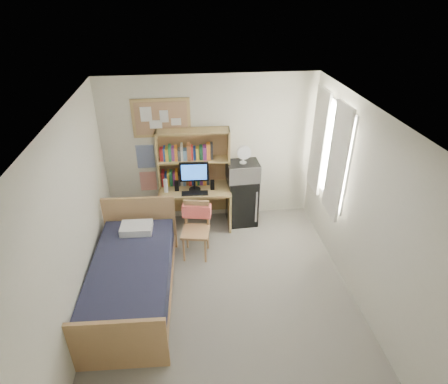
{
  "coord_description": "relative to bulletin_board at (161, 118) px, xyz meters",
  "views": [
    {
      "loc": [
        -0.43,
        -3.83,
        3.88
      ],
      "look_at": [
        0.14,
        1.2,
        0.98
      ],
      "focal_mm": 30.0,
      "sensor_mm": 36.0,
      "label": 1
    }
  ],
  "objects": [
    {
      "name": "ceiling",
      "position": [
        0.78,
        -2.08,
        0.68
      ],
      "size": [
        3.6,
        4.2,
        0.02
      ],
      "primitive_type": "cube",
      "color": "white",
      "rests_on": "wall_back"
    },
    {
      "name": "desk_chair",
      "position": [
        0.45,
        -1.15,
        -1.46
      ],
      "size": [
        0.53,
        0.53,
        0.91
      ],
      "primitive_type": "cube",
      "rotation": [
        0.0,
        0.0,
        -0.19
      ],
      "color": "tan",
      "rests_on": "floor"
    },
    {
      "name": "poster_japan",
      "position": [
        -0.32,
        0.01,
        -1.14
      ],
      "size": [
        0.28,
        0.01,
        0.36
      ],
      "primitive_type": "cube",
      "color": "red",
      "rests_on": "wall_back"
    },
    {
      "name": "speaker_left",
      "position": [
        0.18,
        -0.36,
        -1.07
      ],
      "size": [
        0.07,
        0.07,
        0.17
      ],
      "primitive_type": "cube",
      "rotation": [
        0.0,
        0.0,
        -0.04
      ],
      "color": "black",
      "rests_on": "desk"
    },
    {
      "name": "desk",
      "position": [
        0.48,
        -0.31,
        -1.54
      ],
      "size": [
        1.24,
        0.66,
        0.76
      ],
      "primitive_type": "cube",
      "rotation": [
        0.0,
        0.0,
        -0.04
      ],
      "color": "tan",
      "rests_on": "floor"
    },
    {
      "name": "desk_fan",
      "position": [
        1.31,
        -0.28,
        -0.59
      ],
      "size": [
        0.24,
        0.24,
        0.29
      ],
      "primitive_type": "cylinder",
      "rotation": [
        0.0,
        0.0,
        0.04
      ],
      "color": "white",
      "rests_on": "microwave"
    },
    {
      "name": "poster_wave",
      "position": [
        -0.32,
        0.01,
        -0.67
      ],
      "size": [
        0.3,
        0.01,
        0.42
      ],
      "primitive_type": "cube",
      "color": "navy",
      "rests_on": "wall_back"
    },
    {
      "name": "wall_back",
      "position": [
        0.78,
        0.02,
        -0.62
      ],
      "size": [
        3.6,
        0.04,
        2.6
      ],
      "primitive_type": "cube",
      "color": "silver",
      "rests_on": "floor"
    },
    {
      "name": "water_bottle",
      "position": [
        -0.0,
        -0.39,
        -1.04
      ],
      "size": [
        0.07,
        0.07,
        0.24
      ],
      "primitive_type": "cylinder",
      "rotation": [
        0.0,
        0.0,
        -0.04
      ],
      "color": "white",
      "rests_on": "desk"
    },
    {
      "name": "bulletin_board",
      "position": [
        0.0,
        0.0,
        0.0
      ],
      "size": [
        0.94,
        0.03,
        0.64
      ],
      "primitive_type": "cube",
      "color": "tan",
      "rests_on": "wall_back"
    },
    {
      "name": "pillow",
      "position": [
        -0.43,
        -1.23,
        -1.27
      ],
      "size": [
        0.47,
        0.34,
        0.11
      ],
      "primitive_type": "cube",
      "rotation": [
        0.0,
        0.0,
        -0.04
      ],
      "color": "white",
      "rests_on": "bed"
    },
    {
      "name": "window_unit",
      "position": [
        2.53,
        -0.88,
        -0.32
      ],
      "size": [
        0.1,
        1.4,
        1.7
      ],
      "primitive_type": "cube",
      "color": "white",
      "rests_on": "wall_right"
    },
    {
      "name": "wall_right",
      "position": [
        2.58,
        -2.08,
        -0.62
      ],
      "size": [
        0.04,
        4.2,
        2.6
      ],
      "primitive_type": "cube",
      "color": "silver",
      "rests_on": "floor"
    },
    {
      "name": "curtain_left",
      "position": [
        2.5,
        -1.28,
        -0.32
      ],
      "size": [
        0.04,
        0.55,
        1.7
      ],
      "primitive_type": "cube",
      "color": "white",
      "rests_on": "wall_right"
    },
    {
      "name": "keyboard",
      "position": [
        0.48,
        -0.51,
        -1.15
      ],
      "size": [
        0.45,
        0.16,
        0.02
      ],
      "primitive_type": "cube",
      "rotation": [
        0.0,
        0.0,
        -0.04
      ],
      "color": "black",
      "rests_on": "desk"
    },
    {
      "name": "bed",
      "position": [
        -0.46,
        -1.98,
        -1.62
      ],
      "size": [
        1.17,
        2.19,
        0.59
      ],
      "primitive_type": "cube",
      "rotation": [
        0.0,
        0.0,
        -0.04
      ],
      "color": "#1C1E33",
      "rests_on": "floor"
    },
    {
      "name": "monitor",
      "position": [
        0.48,
        -0.37,
        -0.9
      ],
      "size": [
        0.48,
        0.06,
        0.51
      ],
      "primitive_type": "cube",
      "rotation": [
        0.0,
        0.0,
        -0.04
      ],
      "color": "black",
      "rests_on": "desk"
    },
    {
      "name": "mini_fridge",
      "position": [
        1.31,
        -0.26,
        -1.48
      ],
      "size": [
        0.53,
        0.53,
        0.87
      ],
      "primitive_type": "cube",
      "rotation": [
        0.0,
        0.0,
        0.04
      ],
      "color": "black",
      "rests_on": "floor"
    },
    {
      "name": "wall_front",
      "position": [
        0.78,
        -4.18,
        -0.62
      ],
      "size": [
        3.6,
        0.04,
        2.6
      ],
      "primitive_type": "cube",
      "color": "silver",
      "rests_on": "floor"
    },
    {
      "name": "curtain_right",
      "position": [
        2.5,
        -0.48,
        -0.32
      ],
      "size": [
        0.04,
        0.55,
        1.7
      ],
      "primitive_type": "cube",
      "color": "white",
      "rests_on": "wall_right"
    },
    {
      "name": "wall_left",
      "position": [
        -1.02,
        -2.08,
        -0.62
      ],
      "size": [
        0.04,
        4.2,
        2.6
      ],
      "primitive_type": "cube",
      "color": "silver",
      "rests_on": "floor"
    },
    {
      "name": "microwave",
      "position": [
        1.31,
        -0.28,
        -0.89
      ],
      "size": [
        0.55,
        0.43,
        0.31
      ],
      "primitive_type": "cube",
      "rotation": [
        0.0,
        0.0,
        0.04
      ],
      "color": "silver",
      "rests_on": "mini_fridge"
    },
    {
      "name": "speaker_right",
      "position": [
        0.78,
        -0.38,
        -1.07
      ],
      "size": [
        0.07,
        0.07,
        0.17
      ],
      "primitive_type": "cube",
      "rotation": [
        0.0,
        0.0,
        -0.04
      ],
      "color": "black",
      "rests_on": "desk"
    },
    {
      "name": "hutch",
      "position": [
        0.49,
        -0.16,
        -0.66
      ],
      "size": [
        1.22,
        0.36,
        0.99
      ],
      "primitive_type": "cube",
      "rotation": [
        0.0,
        0.0,
        -0.04
      ],
      "color": "tan",
      "rests_on": "desk"
    },
    {
      "name": "hoodie",
      "position": [
        0.48,
        -0.95,
        -1.21
      ],
      "size": [
        0.47,
        0.22,
        0.22
      ],
      "primitive_type": "cube",
      "rotation": [
        0.0,
        0.0,
        -0.19
      ],
      "color": "#FD6960",
      "rests_on": "desk_chair"
    },
    {
      "name": "floor",
      "position": [
        0.78,
        -2.08,
        -1.93
      ],
      "size": [
        3.6,
        4.2,
        0.02
      ],
      "primitive_type": "cube",
      "color": "gray",
      "rests_on": "ground"
    }
  ]
}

